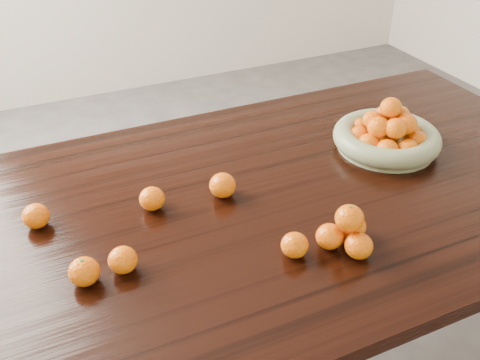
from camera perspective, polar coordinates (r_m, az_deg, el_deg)
name	(u,v)px	position (r m, az deg, el deg)	size (l,w,h in m)	color
dining_table	(247,228)	(1.40, 0.75, -5.12)	(2.00, 1.00, 0.75)	black
fruit_bowl	(387,136)	(1.59, 15.44, 4.58)	(0.31, 0.31, 0.16)	gray
orange_pyramid	(348,231)	(1.20, 11.40, -5.40)	(0.13, 0.12, 0.11)	orange
loose_orange_0	(84,272)	(1.14, -16.28, -9.36)	(0.06, 0.06, 0.06)	orange
loose_orange_1	(123,260)	(1.15, -12.38, -8.32)	(0.06, 0.06, 0.06)	orange
loose_orange_2	(295,245)	(1.17, 5.85, -6.92)	(0.06, 0.06, 0.06)	orange
loose_orange_3	(36,216)	(1.33, -20.94, -3.62)	(0.06, 0.06, 0.06)	orange
loose_orange_4	(223,185)	(1.34, -1.87, -0.57)	(0.07, 0.07, 0.06)	orange
loose_orange_5	(152,199)	(1.31, -9.37, -1.98)	(0.06, 0.06, 0.06)	orange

